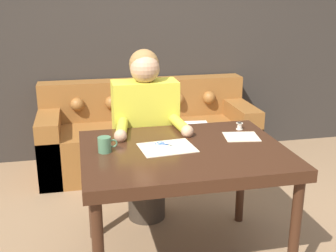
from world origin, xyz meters
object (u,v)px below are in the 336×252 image
(couch, at_px, (148,136))
(person, at_px, (146,136))
(mug, at_px, (105,145))
(thread_spool, at_px, (239,126))
(scissors, at_px, (165,145))
(dining_table, at_px, (184,161))

(couch, bearing_deg, person, -100.09)
(mug, relative_size, thread_spool, 2.51)
(couch, bearing_deg, scissors, -95.46)
(thread_spool, bearing_deg, couch, 106.92)
(dining_table, height_order, mug, mug)
(couch, xyz_separation_m, person, (-0.18, -1.01, 0.35))
(dining_table, distance_m, mug, 0.47)
(couch, height_order, scissors, couch)
(mug, bearing_deg, scissors, 6.65)
(dining_table, height_order, scissors, scissors)
(scissors, bearing_deg, person, 93.83)
(scissors, bearing_deg, couch, 84.54)
(dining_table, relative_size, thread_spool, 26.59)
(couch, height_order, person, person)
(dining_table, height_order, couch, couch)
(mug, bearing_deg, person, 59.56)
(person, bearing_deg, dining_table, -77.54)
(thread_spool, bearing_deg, mug, -165.69)
(couch, xyz_separation_m, scissors, (-0.15, -1.52, 0.47))
(couch, bearing_deg, dining_table, -91.74)
(dining_table, xyz_separation_m, person, (-0.13, 0.59, -0.03))
(mug, xyz_separation_m, thread_spool, (0.91, 0.23, -0.02))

